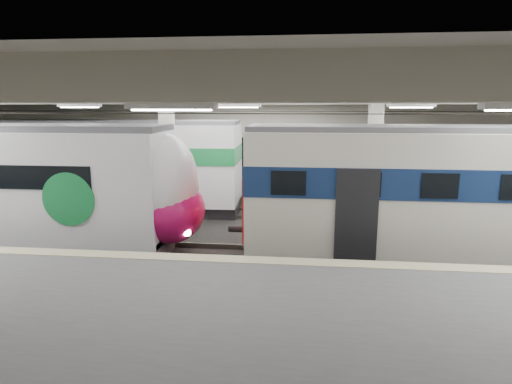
# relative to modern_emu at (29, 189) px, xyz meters

# --- Properties ---
(station_hall) EXTENTS (36.00, 24.00, 5.75)m
(station_hall) POSITION_rel_modern_emu_xyz_m (7.01, -1.74, 1.11)
(station_hall) COLOR black
(station_hall) RESTS_ON ground
(modern_emu) EXTENTS (13.36, 2.76, 4.33)m
(modern_emu) POSITION_rel_modern_emu_xyz_m (0.00, 0.00, 0.00)
(modern_emu) COLOR white
(modern_emu) RESTS_ON ground
(older_rer) EXTENTS (13.16, 2.91, 4.35)m
(older_rer) POSITION_rel_modern_emu_xyz_m (14.11, 0.00, 0.15)
(older_rer) COLOR beige
(older_rer) RESTS_ON ground
(far_train) EXTENTS (13.42, 3.03, 4.29)m
(far_train) POSITION_rel_modern_emu_xyz_m (-0.23, 5.50, 0.09)
(far_train) COLOR white
(far_train) RESTS_ON ground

